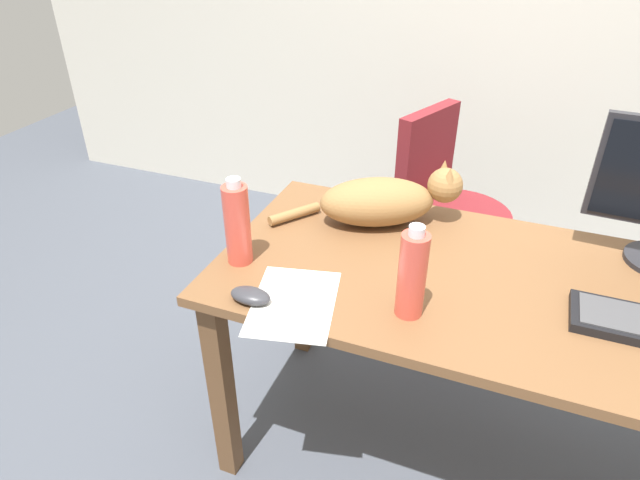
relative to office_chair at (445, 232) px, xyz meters
The scene contains 8 objects.
ground_plane 0.95m from the office_chair, 69.97° to the right, with size 8.00×8.00×0.00m, color #474C56.
desk 0.90m from the office_chair, 69.97° to the right, with size 1.64×0.75×0.74m.
office_chair is the anchor object (origin of this frame).
cat 0.76m from the office_chair, 102.13° to the right, with size 0.56×0.32×0.20m.
computer_mouse 1.24m from the office_chair, 106.56° to the right, with size 0.11×0.06×0.04m, color #333338.
paper_sheet 1.17m from the office_chair, 101.84° to the right, with size 0.21×0.30×0.00m, color white.
water_bottle 1.13m from the office_chair, 87.03° to the right, with size 0.07×0.07×0.25m.
spray_bottle 1.17m from the office_chair, 114.92° to the right, with size 0.07×0.07×0.26m.
Camera 1 is at (-0.06, -1.29, 1.63)m, focal length 30.67 mm.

